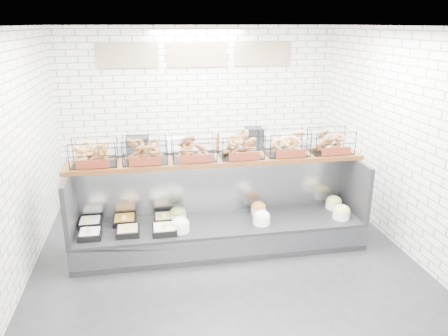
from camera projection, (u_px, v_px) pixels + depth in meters
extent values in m
plane|color=black|center=(224.00, 258.00, 5.93)|extent=(5.50, 5.50, 0.00)
cube|color=white|center=(198.00, 111.00, 8.03)|extent=(5.00, 0.02, 3.00)
cube|color=white|center=(12.00, 163.00, 5.04)|extent=(0.02, 5.50, 3.00)
cube|color=white|center=(407.00, 143.00, 5.88)|extent=(0.02, 5.50, 3.00)
cube|color=white|center=(225.00, 26.00, 4.98)|extent=(5.00, 5.50, 0.02)
cube|color=tan|center=(128.00, 56.00, 7.48)|extent=(1.05, 0.03, 0.42)
cube|color=tan|center=(197.00, 55.00, 7.68)|extent=(1.05, 0.03, 0.42)
cube|color=tan|center=(263.00, 54.00, 7.88)|extent=(1.05, 0.03, 0.42)
cube|color=black|center=(221.00, 234.00, 6.15)|extent=(4.00, 0.90, 0.40)
cube|color=#93969B|center=(226.00, 248.00, 5.74)|extent=(4.00, 0.03, 0.28)
cube|color=#93969B|center=(216.00, 185.00, 6.34)|extent=(4.00, 0.08, 0.80)
cube|color=black|center=(70.00, 205.00, 5.63)|extent=(0.06, 0.90, 0.80)
cube|color=black|center=(355.00, 186.00, 6.29)|extent=(0.06, 0.90, 0.80)
cube|color=black|center=(90.00, 235.00, 5.62)|extent=(0.29, 0.29, 0.08)
cube|color=white|center=(90.00, 232.00, 5.61)|extent=(0.24, 0.24, 0.04)
cube|color=#FFE858|center=(89.00, 232.00, 5.50)|extent=(0.06, 0.01, 0.08)
cube|color=black|center=(90.00, 223.00, 5.95)|extent=(0.30, 0.30, 0.08)
cube|color=white|center=(90.00, 221.00, 5.94)|extent=(0.25, 0.25, 0.04)
cube|color=#FFE858|center=(89.00, 220.00, 5.82)|extent=(0.06, 0.01, 0.08)
cube|color=black|center=(128.00, 232.00, 5.70)|extent=(0.30, 0.30, 0.08)
cube|color=tan|center=(128.00, 229.00, 5.69)|extent=(0.25, 0.25, 0.04)
cube|color=#FFE858|center=(127.00, 229.00, 5.58)|extent=(0.06, 0.01, 0.08)
cube|color=black|center=(125.00, 220.00, 6.03)|extent=(0.31, 0.31, 0.08)
cube|color=orange|center=(125.00, 218.00, 6.02)|extent=(0.26, 0.26, 0.04)
cube|color=#FFE858|center=(124.00, 218.00, 5.90)|extent=(0.06, 0.01, 0.08)
cube|color=black|center=(164.00, 230.00, 5.75)|extent=(0.32, 0.32, 0.08)
cube|color=white|center=(164.00, 227.00, 5.74)|extent=(0.27, 0.27, 0.04)
cube|color=#FFE858|center=(164.00, 227.00, 5.62)|extent=(0.06, 0.01, 0.08)
cube|color=black|center=(164.00, 219.00, 6.08)|extent=(0.29, 0.29, 0.08)
cube|color=tan|center=(164.00, 217.00, 6.07)|extent=(0.24, 0.24, 0.04)
cube|color=#FFE858|center=(165.00, 216.00, 5.96)|extent=(0.06, 0.01, 0.08)
cylinder|color=white|center=(180.00, 227.00, 5.79)|extent=(0.25, 0.25, 0.11)
ellipsoid|color=silver|center=(180.00, 223.00, 5.77)|extent=(0.24, 0.24, 0.17)
cylinder|color=white|center=(178.00, 216.00, 6.12)|extent=(0.23, 0.23, 0.11)
ellipsoid|color=olive|center=(178.00, 213.00, 6.10)|extent=(0.23, 0.23, 0.16)
cylinder|color=white|center=(261.00, 220.00, 6.01)|extent=(0.24, 0.24, 0.11)
ellipsoid|color=silver|center=(261.00, 216.00, 5.99)|extent=(0.24, 0.24, 0.16)
cylinder|color=white|center=(258.00, 210.00, 6.32)|extent=(0.22, 0.22, 0.11)
ellipsoid|color=orange|center=(258.00, 207.00, 6.30)|extent=(0.21, 0.21, 0.15)
cylinder|color=white|center=(341.00, 214.00, 6.18)|extent=(0.24, 0.24, 0.11)
ellipsoid|color=#DCC170|center=(342.00, 211.00, 6.16)|extent=(0.24, 0.24, 0.17)
cylinder|color=white|center=(334.00, 205.00, 6.51)|extent=(0.24, 0.24, 0.11)
ellipsoid|color=#D0CE6A|center=(334.00, 201.00, 6.49)|extent=(0.23, 0.23, 0.16)
cube|color=#44230E|center=(218.00, 160.00, 6.03)|extent=(4.10, 0.50, 0.06)
cube|color=black|center=(94.00, 152.00, 5.69)|extent=(0.60, 0.38, 0.34)
cube|color=#5F2011|center=(93.00, 164.00, 5.53)|extent=(0.42, 0.02, 0.11)
cube|color=black|center=(145.00, 150.00, 5.80)|extent=(0.60, 0.38, 0.34)
cube|color=#5F2011|center=(145.00, 162.00, 5.64)|extent=(0.42, 0.02, 0.11)
cube|color=black|center=(194.00, 147.00, 5.91)|extent=(0.60, 0.38, 0.34)
cube|color=#5F2011|center=(196.00, 159.00, 5.75)|extent=(0.42, 0.02, 0.11)
cube|color=black|center=(241.00, 145.00, 6.02)|extent=(0.60, 0.38, 0.34)
cube|color=#5F2011|center=(244.00, 156.00, 5.86)|extent=(0.42, 0.02, 0.11)
cube|color=black|center=(287.00, 143.00, 6.13)|extent=(0.60, 0.38, 0.34)
cube|color=#5F2011|center=(291.00, 154.00, 5.97)|extent=(0.42, 0.02, 0.11)
cube|color=black|center=(331.00, 141.00, 6.24)|extent=(0.60, 0.38, 0.34)
cube|color=#5F2011|center=(336.00, 151.00, 6.08)|extent=(0.42, 0.02, 0.11)
cube|color=#93969B|center=(201.00, 170.00, 8.06)|extent=(4.00, 0.60, 0.90)
cube|color=black|center=(138.00, 143.00, 7.67)|extent=(0.40, 0.30, 0.24)
cube|color=silver|center=(177.00, 143.00, 7.82)|extent=(0.35, 0.28, 0.18)
cylinder|color=#CE7133|center=(218.00, 140.00, 7.95)|extent=(0.09, 0.09, 0.22)
cube|color=black|center=(254.00, 136.00, 8.07)|extent=(0.30, 0.30, 0.30)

